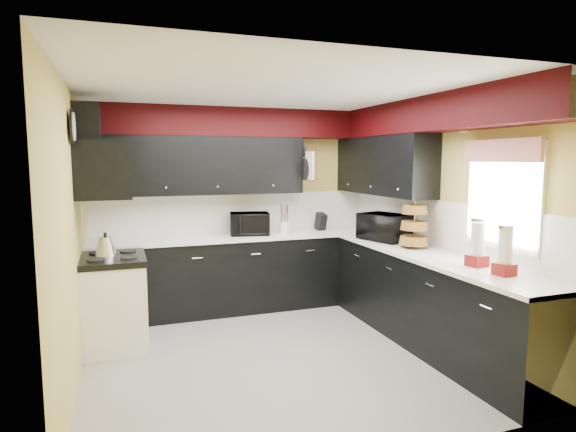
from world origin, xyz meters
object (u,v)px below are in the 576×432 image
at_px(microwave, 385,227).
at_px(kettle, 106,246).
at_px(knife_block, 321,222).
at_px(utensil_crock, 284,228).
at_px(toaster_oven, 250,224).

distance_m(microwave, kettle, 3.05).
distance_m(microwave, knife_block, 1.07).
bearing_deg(kettle, microwave, -4.71).
relative_size(utensil_crock, kettle, 0.67).
relative_size(microwave, utensil_crock, 4.02).
bearing_deg(knife_block, kettle, -171.47).
bearing_deg(toaster_oven, utensil_crock, 8.89).
relative_size(toaster_oven, microwave, 0.85).
distance_m(microwave, utensil_crock, 1.30).
distance_m(utensil_crock, knife_block, 0.55).
xyz_separation_m(toaster_oven, utensil_crock, (0.45, -0.02, -0.07)).
bearing_deg(microwave, toaster_oven, 38.19).
distance_m(toaster_oven, knife_block, 0.99).
xyz_separation_m(utensil_crock, knife_block, (0.54, 0.08, 0.04)).
height_order(toaster_oven, knife_block, toaster_oven).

